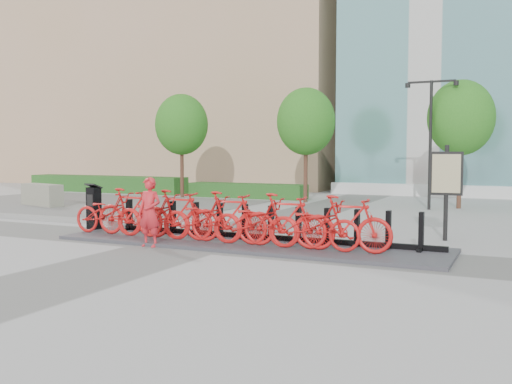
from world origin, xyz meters
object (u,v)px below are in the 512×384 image
at_px(bike_0, 108,213).
at_px(kiosk, 94,207).
at_px(jersey_barrier, 42,195).
at_px(map_sign, 446,178).
at_px(worker_red, 150,212).

xyz_separation_m(bike_0, kiosk, (-1.00, 0.60, 0.07)).
height_order(bike_0, jersey_barrier, bike_0).
distance_m(bike_0, kiosk, 1.16).
height_order(jersey_barrier, map_sign, map_sign).
bearing_deg(kiosk, map_sign, 23.00).
distance_m(kiosk, worker_red, 3.25).
bearing_deg(map_sign, kiosk, -167.92).
height_order(bike_0, map_sign, map_sign).
xyz_separation_m(worker_red, map_sign, (6.23, 3.93, 0.78)).
bearing_deg(worker_red, map_sign, 33.37).
xyz_separation_m(bike_0, jersey_barrier, (-8.30, 5.78, -0.18)).
xyz_separation_m(worker_red, jersey_barrier, (-10.23, 6.60, -0.37)).
distance_m(kiosk, map_sign, 9.54).
bearing_deg(worker_red, bike_0, 158.13).
bearing_deg(jersey_barrier, worker_red, -16.83).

